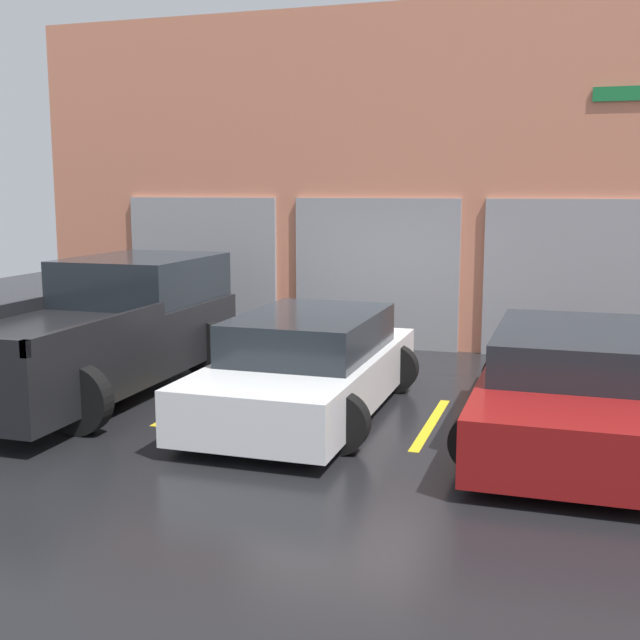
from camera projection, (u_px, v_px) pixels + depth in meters
name	position (u px, v px, depth m)	size (l,w,h in m)	color
ground_plane	(339.00, 387.00, 11.32)	(28.00, 28.00, 0.00)	black
shophouse_building	(392.00, 184.00, 13.95)	(13.40, 0.68, 5.82)	#D17A5B
pickup_truck	(103.00, 331.00, 11.10)	(2.58, 5.21, 1.76)	black
sedan_white	(309.00, 366.00, 9.95)	(2.25, 4.38, 1.24)	white
sedan_side	(569.00, 385.00, 9.03)	(2.24, 4.79, 1.22)	maroon
parking_stripe_left	(196.00, 403.00, 10.48)	(0.12, 2.20, 0.01)	gold
parking_stripe_centre	(431.00, 423.00, 9.55)	(0.12, 2.20, 0.01)	gold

